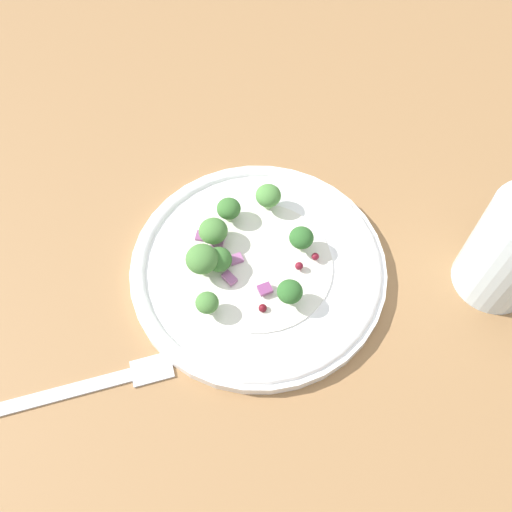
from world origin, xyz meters
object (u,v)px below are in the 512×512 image
at_px(broccoli_floret_1, 290,292).
at_px(fork, 80,388).
at_px(broccoli_floret_0, 219,258).
at_px(broccoli_floret_2, 213,231).
at_px(plate, 256,266).

relative_size(broccoli_floret_1, fork, 0.14).
height_order(broccoli_floret_0, broccoli_floret_2, broccoli_floret_2).
relative_size(plate, fork, 1.48).
xyz_separation_m(plate, broccoli_floret_1, (0.03, 0.04, 0.02)).
bearing_deg(broccoli_floret_0, plate, 111.85).
bearing_deg(broccoli_floret_0, broccoli_floret_2, -148.94).
distance_m(broccoli_floret_0, broccoli_floret_1, 0.07).
height_order(plate, broccoli_floret_1, broccoli_floret_1).
bearing_deg(plate, fork, -34.70).
bearing_deg(broccoli_floret_0, broccoli_floret_1, 76.98).
xyz_separation_m(broccoli_floret_0, broccoli_floret_1, (0.02, 0.07, 0.00)).
relative_size(broccoli_floret_0, broccoli_floret_1, 1.07).
xyz_separation_m(broccoli_floret_1, fork, (0.13, -0.15, -0.03)).
distance_m(broccoli_floret_0, broccoli_floret_2, 0.03).
relative_size(broccoli_floret_1, broccoli_floret_2, 0.84).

